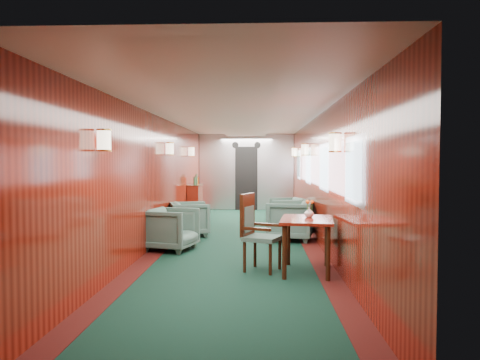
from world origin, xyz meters
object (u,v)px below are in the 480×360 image
(armchair_right_near, at_px, (290,220))
(armchair_left_far, at_px, (190,219))
(armchair_right_far, at_px, (288,212))
(side_chair, at_px, (256,229))
(armchair_left_near, at_px, (171,229))
(credenza, at_px, (195,201))
(dining_table, at_px, (307,227))

(armchair_right_near, bearing_deg, armchair_left_far, -91.45)
(armchair_left_far, distance_m, armchair_right_near, 2.09)
(armchair_right_near, distance_m, armchair_right_far, 2.02)
(side_chair, distance_m, armchair_left_near, 2.06)
(armchair_right_far, bearing_deg, side_chair, -27.52)
(side_chair, xyz_separation_m, armchair_left_far, (-1.39, 2.99, -0.24))
(armchair_left_near, xyz_separation_m, armchair_right_far, (2.23, 3.15, -0.03))
(armchair_left_far, height_order, armchair_right_far, armchair_left_far)
(armchair_left_far, height_order, armchair_right_near, armchair_right_near)
(side_chair, relative_size, credenza, 0.92)
(side_chair, distance_m, armchair_right_far, 4.63)
(dining_table, xyz_separation_m, armchair_left_far, (-2.10, 3.11, -0.28))
(credenza, distance_m, armchair_right_near, 4.23)
(armchair_left_far, relative_size, armchair_right_near, 0.91)
(armchair_left_near, height_order, armchair_right_near, armchair_right_near)
(dining_table, xyz_separation_m, armchair_left_near, (-2.20, 1.53, -0.27))
(side_chair, relative_size, armchair_right_near, 1.28)
(dining_table, xyz_separation_m, side_chair, (-0.72, 0.11, -0.04))
(armchair_left_near, distance_m, armchair_right_near, 2.41)
(armchair_right_near, bearing_deg, armchair_right_far, -171.63)
(dining_table, relative_size, side_chair, 0.99)
(side_chair, bearing_deg, armchair_left_far, 136.73)
(armchair_left_far, xyz_separation_m, armchair_right_near, (2.04, -0.45, 0.04))
(side_chair, distance_m, armchair_right_near, 2.63)
(armchair_right_near, xyz_separation_m, armchair_right_far, (0.10, 2.02, -0.05))
(armchair_left_far, bearing_deg, armchair_right_far, -68.70)
(armchair_left_near, relative_size, armchair_right_far, 1.09)
(dining_table, bearing_deg, armchair_left_near, 152.09)
(dining_table, distance_m, credenza, 6.62)
(armchair_left_near, distance_m, armchair_left_far, 1.58)
(armchair_left_far, distance_m, armchair_right_far, 2.65)
(dining_table, height_order, credenza, credenza)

